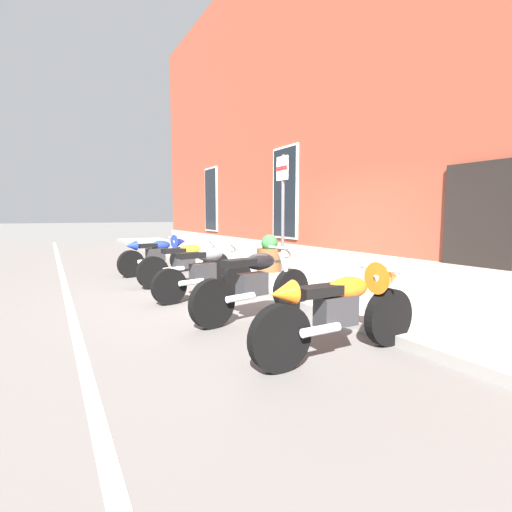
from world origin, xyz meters
name	(u,v)px	position (x,y,z in m)	size (l,w,h in m)	color
ground_plane	(257,294)	(0.00, 0.00, 0.00)	(140.00, 140.00, 0.00)	#565451
sidewalk	(308,285)	(0.00, 1.20, 0.06)	(33.44, 2.40, 0.12)	gray
lane_stripe	(72,314)	(0.00, -3.20, 0.00)	(33.44, 0.12, 0.01)	silver
brick_pub_facade	(470,87)	(0.00, 6.12, 4.72)	(27.44, 7.56, 9.45)	brown
motorcycle_blue_sport	(160,253)	(-3.33, -0.99, 0.54)	(0.76, 2.03, 0.98)	black
motorcycle_yellow_naked	(187,263)	(-1.58, -0.86, 0.47)	(0.67, 2.16, 0.93)	black
motorcycle_grey_naked	(206,272)	(-0.06, -1.00, 0.48)	(0.67, 2.01, 0.98)	black
motorcycle_black_naked	(256,285)	(1.52, -0.85, 0.50)	(0.69, 2.11, 1.02)	black
motorcycle_orange_sport	(346,306)	(3.28, -0.72, 0.54)	(0.62, 2.16, 0.98)	black
parking_sign	(283,202)	(0.11, 0.49, 1.73)	(0.36, 0.07, 2.49)	#4C4C51
barrel_planter	(269,256)	(-1.72, 1.28, 0.49)	(0.64, 0.64, 0.90)	brown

